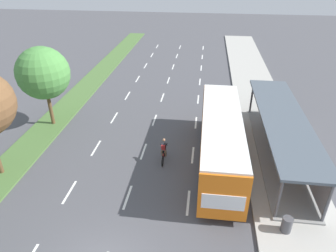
# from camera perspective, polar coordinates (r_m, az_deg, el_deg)

# --- Properties ---
(median_strip) EXTENTS (2.60, 52.00, 0.12)m
(median_strip) POSITION_cam_1_polar(r_m,az_deg,el_deg) (32.79, -15.46, 6.58)
(median_strip) COLOR #4C7038
(median_strip) RESTS_ON ground
(sidewalk_right) EXTENTS (4.50, 52.00, 0.15)m
(sidewalk_right) POSITION_cam_1_polar(r_m,az_deg,el_deg) (30.85, 16.50, 5.01)
(sidewalk_right) COLOR #ADAAA3
(sidewalk_right) RESTS_ON ground
(lane_divider_left) EXTENTS (0.14, 44.61, 0.01)m
(lane_divider_left) POSITION_cam_1_polar(r_m,az_deg,el_deg) (28.53, -8.73, 3.75)
(lane_divider_left) COLOR white
(lane_divider_left) RESTS_ON ground
(lane_divider_center) EXTENTS (0.14, 44.61, 0.01)m
(lane_divider_center) POSITION_cam_1_polar(r_m,az_deg,el_deg) (27.81, -1.75, 3.40)
(lane_divider_center) COLOR white
(lane_divider_center) RESTS_ON ground
(lane_divider_right) EXTENTS (0.14, 44.61, 0.01)m
(lane_divider_right) POSITION_cam_1_polar(r_m,az_deg,el_deg) (27.53, 5.48, 2.99)
(lane_divider_right) COLOR white
(lane_divider_right) RESTS_ON ground
(bus_shelter) EXTENTS (2.90, 13.18, 2.86)m
(bus_shelter) POSITION_cam_1_polar(r_m,az_deg,el_deg) (21.72, 21.06, -1.11)
(bus_shelter) COLOR gray
(bus_shelter) RESTS_ON sidewalk_right
(bus) EXTENTS (2.54, 11.29, 3.37)m
(bus) POSITION_cam_1_polar(r_m,az_deg,el_deg) (19.78, 9.87, -1.83)
(bus) COLOR orange
(bus) RESTS_ON ground
(cyclist) EXTENTS (0.46, 1.82, 1.71)m
(cyclist) POSITION_cam_1_polar(r_m,az_deg,el_deg) (20.29, -0.81, -4.74)
(cyclist) COLOR black
(cyclist) RESTS_ON ground
(median_tree_third) EXTENTS (3.98, 3.98, 6.29)m
(median_tree_third) POSITION_cam_1_polar(r_m,az_deg,el_deg) (25.08, -22.35, 9.12)
(median_tree_third) COLOR brown
(median_tree_third) RESTS_ON median_strip
(trash_bin) EXTENTS (0.52, 0.52, 0.85)m
(trash_bin) POSITION_cam_1_polar(r_m,az_deg,el_deg) (16.81, 21.35, -16.82)
(trash_bin) COLOR #4C4C51
(trash_bin) RESTS_ON sidewalk_right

